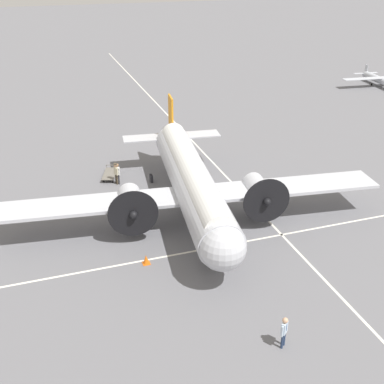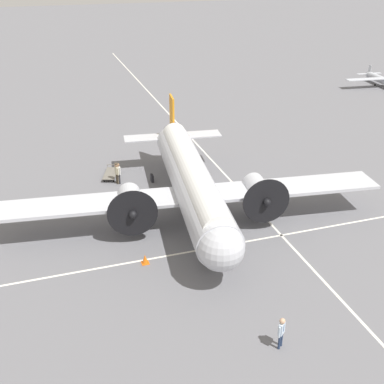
{
  "view_description": "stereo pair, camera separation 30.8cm",
  "coord_description": "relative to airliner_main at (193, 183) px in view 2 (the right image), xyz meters",
  "views": [
    {
      "loc": [
        -27.31,
        9.15,
        16.16
      ],
      "look_at": [
        0.0,
        0.0,
        1.72
      ],
      "focal_mm": 45.0,
      "sensor_mm": 36.0,
      "label": 1
    },
    {
      "loc": [
        -27.41,
        8.86,
        16.16
      ],
      "look_at": [
        0.0,
        0.0,
        1.72
      ],
      "focal_mm": 45.0,
      "sensor_mm": 36.0,
      "label": 2
    }
  ],
  "objects": [
    {
      "name": "ground_plane",
      "position": [
        0.43,
        -0.05,
        -2.57
      ],
      "size": [
        300.0,
        300.0,
        0.0
      ],
      "primitive_type": "plane",
      "color": "slate"
    },
    {
      "name": "apron_line_eastwest",
      "position": [
        0.43,
        -4.63,
        -2.57
      ],
      "size": [
        120.0,
        0.16,
        0.01
      ],
      "color": "silver",
      "rests_on": "ground_plane"
    },
    {
      "name": "apron_line_northsouth",
      "position": [
        -3.9,
        -0.05,
        -2.57
      ],
      "size": [
        0.16,
        120.0,
        0.01
      ],
      "color": "silver",
      "rests_on": "ground_plane"
    },
    {
      "name": "airliner_main",
      "position": [
        0.0,
        0.0,
        0.0
      ],
      "size": [
        18.78,
        24.75,
        5.94
      ],
      "rotation": [
        0.0,
        0.0,
        3.02
      ],
      "color": "silver",
      "rests_on": "ground_plane"
    },
    {
      "name": "crew_foreground",
      "position": [
        -12.57,
        -0.06,
        -1.55
      ],
      "size": [
        0.39,
        0.46,
        1.66
      ],
      "rotation": [
        0.0,
        0.0,
        2.25
      ],
      "color": "navy",
      "rests_on": "ground_plane"
    },
    {
      "name": "passenger_boarding",
      "position": [
        6.91,
        3.94,
        -1.5
      ],
      "size": [
        0.56,
        0.35,
        1.71
      ],
      "rotation": [
        0.0,
        0.0,
        3.4
      ],
      "color": "#473D2D",
      "rests_on": "ground_plane"
    },
    {
      "name": "ramp_agent",
      "position": [
        6.91,
        3.83,
        -1.53
      ],
      "size": [
        0.52,
        0.35,
        1.69
      ],
      "rotation": [
        0.0,
        0.0,
        3.64
      ],
      "color": "#2D2D33",
      "rests_on": "ground_plane"
    },
    {
      "name": "suitcase_near_door",
      "position": [
        6.4,
        1.31,
        -2.27
      ],
      "size": [
        0.5,
        0.18,
        0.64
      ],
      "color": "#232328",
      "rests_on": "ground_plane"
    },
    {
      "name": "baggage_cart",
      "position": [
        8.32,
        4.23,
        -2.29
      ],
      "size": [
        2.58,
        1.67,
        0.56
      ],
      "rotation": [
        0.0,
        0.0,
        2.81
      ],
      "color": "#6B665B",
      "rests_on": "ground_plane"
    },
    {
      "name": "light_aircraft_distant",
      "position": [
        25.67,
        -35.02,
        -1.72
      ],
      "size": [
        8.2,
        10.99,
        2.09
      ],
      "rotation": [
        0.0,
        0.0,
        3.03
      ],
      "color": "#B7BCC6",
      "rests_on": "ground_plane"
    },
    {
      "name": "traffic_cone",
      "position": [
        -4.22,
        4.3,
        -2.3
      ],
      "size": [
        0.44,
        0.44,
        0.58
      ],
      "color": "orange",
      "rests_on": "ground_plane"
    }
  ]
}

